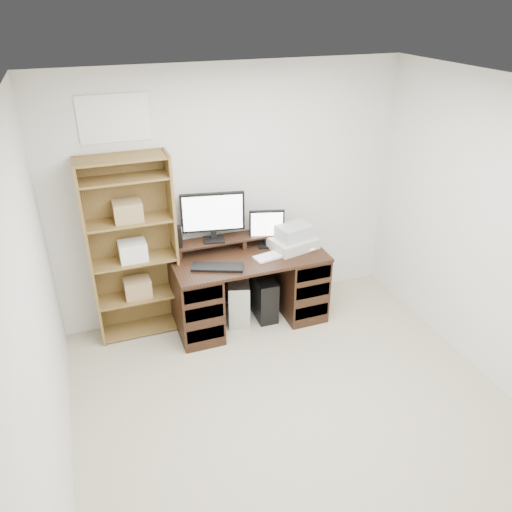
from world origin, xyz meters
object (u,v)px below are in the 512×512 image
monitor_wide (213,214)px  bookshelf (132,248)px  desk (249,287)px  tower_black (263,295)px  tower_silver (239,298)px  printer (293,243)px  monitor_small (267,227)px

monitor_wide → bookshelf: bearing=-169.3°
desk → tower_black: desk is taller
desk → tower_silver: size_ratio=3.17×
monitor_wide → bookshelf: size_ratio=0.34×
monitor_wide → tower_black: size_ratio=1.33×
printer → tower_silver: 0.80m
monitor_wide → printer: (0.76, -0.22, -0.34)m
monitor_small → tower_black: monitor_small is taller
printer → tower_black: printer is taller
monitor_small → printer: (0.23, -0.14, -0.15)m
desk → tower_black: size_ratio=3.28×
printer → bookshelf: bearing=159.5°
tower_black → bookshelf: 1.43m
desk → bookshelf: (-1.07, 0.21, 0.53)m
tower_silver → bookshelf: 1.21m
monitor_wide → monitor_small: monitor_wide is taller
tower_silver → tower_black: tower_silver is taller
printer → bookshelf: bookshelf is taller
desk → tower_black: (0.17, 0.04, -0.16)m
tower_silver → tower_black: size_ratio=1.04×
bookshelf → tower_black: bearing=-8.0°
bookshelf → tower_silver: bearing=-8.4°
desk → monitor_wide: bearing=142.7°
tower_silver → bookshelf: bearing=-171.9°
monitor_small → tower_black: bearing=-112.0°
tower_silver → desk: bearing=-20.8°
monitor_wide → desk: bearing=-26.8°
desk → monitor_small: size_ratio=3.92×
monitor_wide → tower_black: (0.45, -0.18, -0.92)m
printer → tower_silver: (-0.56, 0.07, -0.57)m
desk → bookshelf: bookshelf is taller
monitor_small → tower_black: 0.74m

